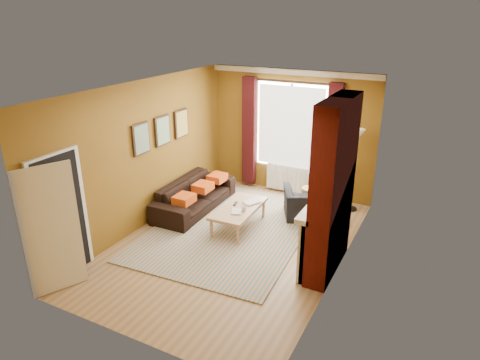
{
  "coord_description": "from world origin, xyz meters",
  "views": [
    {
      "loc": [
        3.21,
        -6.01,
        3.92
      ],
      "look_at": [
        0.0,
        0.25,
        1.15
      ],
      "focal_mm": 32.0,
      "sensor_mm": 36.0,
      "label": 1
    }
  ],
  "objects_px": {
    "wicker_stool": "(309,197)",
    "floor_lamp": "(357,147)",
    "sofa": "(195,195)",
    "armchair": "(308,204)",
    "coffee_table": "(239,209)"
  },
  "relations": [
    {
      "from": "coffee_table",
      "to": "wicker_stool",
      "type": "relative_size",
      "value": 3.14
    },
    {
      "from": "sofa",
      "to": "coffee_table",
      "type": "distance_m",
      "value": 1.28
    },
    {
      "from": "sofa",
      "to": "armchair",
      "type": "relative_size",
      "value": 2.24
    },
    {
      "from": "floor_lamp",
      "to": "wicker_stool",
      "type": "bearing_deg",
      "value": -162.5
    },
    {
      "from": "sofa",
      "to": "coffee_table",
      "type": "bearing_deg",
      "value": -107.03
    },
    {
      "from": "sofa",
      "to": "floor_lamp",
      "type": "xyz_separation_m",
      "value": [
        2.97,
        1.48,
        1.07
      ]
    },
    {
      "from": "wicker_stool",
      "to": "floor_lamp",
      "type": "height_order",
      "value": "floor_lamp"
    },
    {
      "from": "sofa",
      "to": "wicker_stool",
      "type": "xyz_separation_m",
      "value": [
        2.12,
        1.22,
        -0.1
      ]
    },
    {
      "from": "sofa",
      "to": "floor_lamp",
      "type": "distance_m",
      "value": 3.49
    },
    {
      "from": "coffee_table",
      "to": "wicker_stool",
      "type": "distance_m",
      "value": 1.81
    },
    {
      "from": "sofa",
      "to": "wicker_stool",
      "type": "distance_m",
      "value": 2.45
    },
    {
      "from": "sofa",
      "to": "armchair",
      "type": "bearing_deg",
      "value": -74.37
    },
    {
      "from": "armchair",
      "to": "coffee_table",
      "type": "height_order",
      "value": "armchair"
    },
    {
      "from": "sofa",
      "to": "coffee_table",
      "type": "height_order",
      "value": "sofa"
    },
    {
      "from": "armchair",
      "to": "coffee_table",
      "type": "xyz_separation_m",
      "value": [
        -1.05,
        -1.04,
        0.08
      ]
    }
  ]
}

